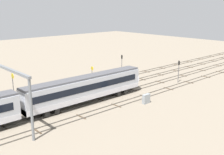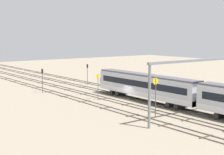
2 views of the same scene
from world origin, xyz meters
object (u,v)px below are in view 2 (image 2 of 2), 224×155
at_px(speed_sign_mid_trackside, 156,92).
at_px(relay_cabinet, 145,88).
at_px(speed_sign_near_foreground, 98,84).
at_px(signal_light_trackside_departure, 42,77).
at_px(signal_light_trackside_approach, 87,71).
at_px(overhead_gantry, 197,74).

relative_size(speed_sign_mid_trackside, relay_cabinet, 3.47).
xyz_separation_m(speed_sign_near_foreground, signal_light_trackside_departure, (13.27, 4.81, 0.18)).
xyz_separation_m(signal_light_trackside_approach, signal_light_trackside_departure, (-4.32, 13.86, 0.01)).
relative_size(overhead_gantry, signal_light_trackside_approach, 3.84).
xyz_separation_m(signal_light_trackside_departure, relay_cabinet, (-11.66, -18.19, -2.41)).
distance_m(speed_sign_near_foreground, relay_cabinet, 13.66).
bearing_deg(speed_sign_near_foreground, relay_cabinet, -83.14).
relative_size(speed_sign_mid_trackside, signal_light_trackside_departure, 1.17).
bearing_deg(signal_light_trackside_departure, overhead_gantry, -165.75).
distance_m(speed_sign_mid_trackside, relay_cabinet, 23.16).
xyz_separation_m(speed_sign_near_foreground, speed_sign_mid_trackside, (-16.23, 1.09, 0.74)).
distance_m(overhead_gantry, signal_light_trackside_approach, 37.94).
bearing_deg(overhead_gantry, speed_sign_near_foreground, 10.29).
height_order(speed_sign_near_foreground, signal_light_trackside_departure, signal_light_trackside_departure).
bearing_deg(overhead_gantry, speed_sign_mid_trackside, 52.59).
bearing_deg(relay_cabinet, speed_sign_near_foreground, 96.86).
distance_m(overhead_gantry, relay_cabinet, 24.22).
height_order(signal_light_trackside_departure, relay_cabinet, signal_light_trackside_departure).
xyz_separation_m(signal_light_trackside_approach, relay_cabinet, (-15.98, -4.32, -2.40)).
bearing_deg(relay_cabinet, signal_light_trackside_departure, 57.34).
bearing_deg(speed_sign_mid_trackside, overhead_gantry, -127.41).
height_order(signal_light_trackside_approach, signal_light_trackside_departure, signal_light_trackside_departure).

